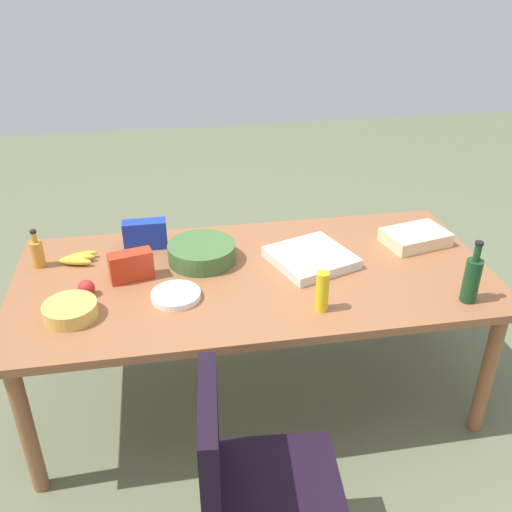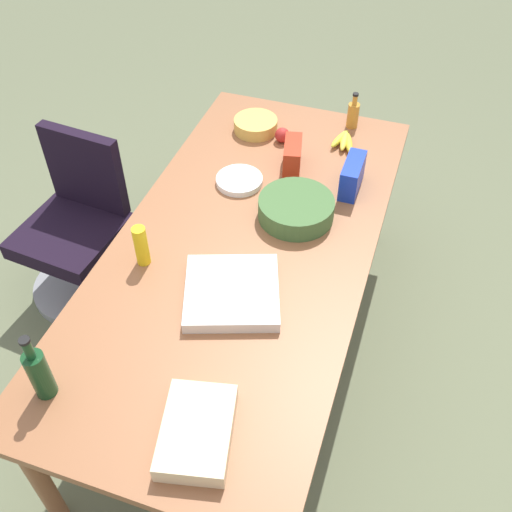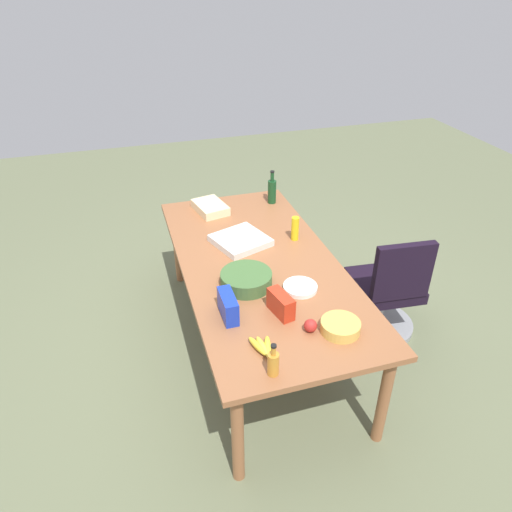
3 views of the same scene
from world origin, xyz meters
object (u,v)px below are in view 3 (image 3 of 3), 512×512
object	(u,v)px
conference_table	(259,270)
office_chair	(386,296)
pizza_box	(240,240)
salad_bowl	(246,279)
paper_plate_stack	(300,287)
chip_bag_red	(281,304)
mustard_bottle	(295,229)
wine_bottle	(272,191)
chip_bowl	(340,327)
apple_red	(311,326)
sheet_cake	(210,207)
chip_bag_blue	(228,306)
dressing_bottle	(273,363)
banana_bunch	(263,347)

from	to	relation	value
conference_table	office_chair	size ratio (longest dim) A/B	2.52
pizza_box	salad_bowl	distance (m)	0.54
paper_plate_stack	chip_bag_red	xyz separation A→B (m)	(-0.19, 0.20, 0.05)
mustard_bottle	salad_bowl	distance (m)	0.70
paper_plate_stack	pizza_box	world-z (taller)	pizza_box
wine_bottle	chip_bowl	xyz separation A→B (m)	(-1.71, 0.17, -0.08)
apple_red	sheet_cake	xyz separation A→B (m)	(1.65, 0.22, -0.00)
chip_bag_red	pizza_box	bearing A→B (deg)	0.62
office_chair	chip_bag_blue	distance (m)	1.46
dressing_bottle	banana_bunch	bearing A→B (deg)	-0.54
chip_bowl	chip_bag_red	distance (m)	0.37
paper_plate_stack	sheet_cake	xyz separation A→B (m)	(1.26, 0.31, 0.02)
conference_table	sheet_cake	bearing A→B (deg)	9.97
pizza_box	dressing_bottle	bearing A→B (deg)	152.40
banana_bunch	salad_bowl	distance (m)	0.61
conference_table	chip_bag_red	bearing A→B (deg)	175.45
wine_bottle	mustard_bottle	size ratio (longest dim) A/B	1.58
wine_bottle	banana_bunch	distance (m)	1.85
wine_bottle	chip_bowl	bearing A→B (deg)	174.43
sheet_cake	mustard_bottle	xyz separation A→B (m)	(-0.65, -0.51, 0.06)
conference_table	office_chair	world-z (taller)	office_chair
office_chair	chip_bag_red	world-z (taller)	office_chair
mustard_bottle	dressing_bottle	size ratio (longest dim) A/B	0.95
wine_bottle	pizza_box	distance (m)	0.75
banana_bunch	mustard_bottle	distance (m)	1.23
mustard_bottle	chip_bag_red	xyz separation A→B (m)	(-0.81, 0.40, -0.02)
banana_bunch	mustard_bottle	world-z (taller)	mustard_bottle
paper_plate_stack	chip_bowl	xyz separation A→B (m)	(-0.44, -0.07, 0.02)
pizza_box	banana_bunch	bearing A→B (deg)	151.20
office_chair	wine_bottle	size ratio (longest dim) A/B	3.09
wine_bottle	chip_bag_red	bearing A→B (deg)	163.36
conference_table	chip_bag_blue	bearing A→B (deg)	145.41
conference_table	office_chair	xyz separation A→B (m)	(-0.14, -0.98, -0.33)
office_chair	wine_bottle	distance (m)	1.30
mustard_bottle	wine_bottle	bearing A→B (deg)	-3.42
conference_table	wine_bottle	world-z (taller)	wine_bottle
salad_bowl	chip_bag_red	size ratio (longest dim) A/B	1.67
chip_bowl	paper_plate_stack	bearing A→B (deg)	8.77
apple_red	paper_plate_stack	size ratio (longest dim) A/B	0.35
sheet_cake	mustard_bottle	size ratio (longest dim) A/B	1.73
apple_red	chip_bag_blue	size ratio (longest dim) A/B	0.35
apple_red	sheet_cake	size ratio (longest dim) A/B	0.24
wine_bottle	chip_bowl	world-z (taller)	wine_bottle
paper_plate_stack	banana_bunch	xyz separation A→B (m)	(-0.46, 0.40, 0.01)
sheet_cake	dressing_bottle	distance (m)	1.91
paper_plate_stack	wine_bottle	bearing A→B (deg)	-10.51
conference_table	chip_bag_red	xyz separation A→B (m)	(-0.57, 0.05, 0.14)
salad_bowl	chip_bowl	world-z (taller)	salad_bowl
wine_bottle	chip_bag_blue	size ratio (longest dim) A/B	1.33
dressing_bottle	chip_bag_red	size ratio (longest dim) A/B	0.97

